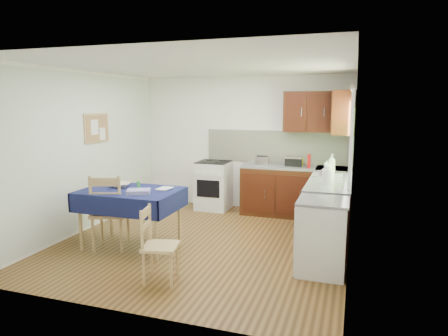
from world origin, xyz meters
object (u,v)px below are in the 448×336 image
(sandwich_press, at_px, (294,161))
(chair_far, at_px, (109,210))
(toaster, at_px, (262,161))
(kettle, at_px, (328,175))
(dish_rack, at_px, (327,174))
(dining_table, at_px, (130,197))
(chair_near, at_px, (157,242))

(sandwich_press, bearing_deg, chair_far, -137.04)
(chair_far, xyz_separation_m, toaster, (1.58, 2.38, 0.42))
(toaster, distance_m, kettle, 1.83)
(toaster, bearing_deg, dish_rack, -19.82)
(kettle, bearing_deg, dish_rack, 94.43)
(dish_rack, bearing_deg, chair_far, -130.77)
(chair_far, xyz_separation_m, sandwich_press, (2.13, 2.52, 0.42))
(dining_table, relative_size, kettle, 4.91)
(dish_rack, bearing_deg, kettle, -67.68)
(toaster, relative_size, kettle, 0.85)
(chair_far, relative_size, chair_near, 1.23)
(chair_far, xyz_separation_m, kettle, (2.81, 1.03, 0.46))
(chair_far, height_order, chair_near, chair_far)
(chair_near, distance_m, dish_rack, 2.94)
(dish_rack, relative_size, kettle, 1.66)
(chair_far, distance_m, toaster, 2.89)
(chair_near, distance_m, toaster, 3.15)
(sandwich_press, bearing_deg, kettle, -72.29)
(toaster, xyz_separation_m, kettle, (1.23, -1.35, 0.04))
(kettle, bearing_deg, sandwich_press, 114.59)
(dining_table, height_order, dish_rack, dish_rack)
(chair_near, height_order, toaster, toaster)
(dining_table, xyz_separation_m, toaster, (1.36, 2.19, 0.27))
(kettle, bearing_deg, chair_near, -135.36)
(dining_table, relative_size, toaster, 5.78)
(toaster, height_order, kettle, kettle)
(chair_near, height_order, dish_rack, dish_rack)
(chair_near, relative_size, toaster, 3.68)
(dining_table, relative_size, chair_far, 1.27)
(dining_table, distance_m, dish_rack, 2.95)
(chair_far, bearing_deg, chair_near, 129.87)
(sandwich_press, bearing_deg, dish_rack, -59.96)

